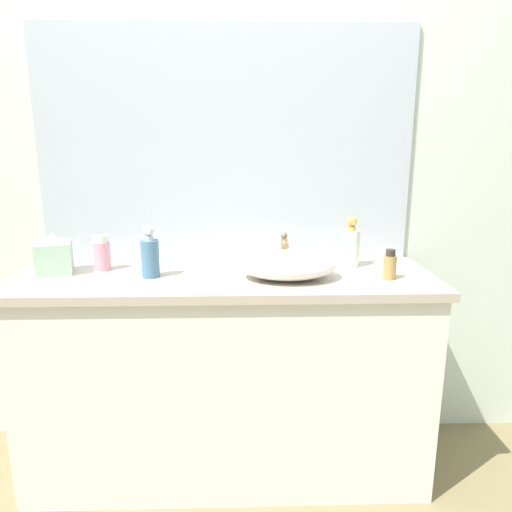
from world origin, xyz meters
TOP-DOWN VIEW (x-y plane):
  - bathroom_wall_rear at (0.00, 0.73)m, footprint 6.00×0.06m
  - vanity_counter at (0.09, 0.42)m, footprint 1.67×0.55m
  - wall_mirror_panel at (0.09, 0.69)m, footprint 1.62×0.01m
  - sink_basin at (0.34, 0.36)m, footprint 0.38×0.26m
  - faucet at (0.34, 0.51)m, footprint 0.03×0.12m
  - soap_dispenser at (-0.20, 0.39)m, footprint 0.07×0.07m
  - lotion_bottle at (-0.42, 0.50)m, footprint 0.07×0.07m
  - perfume_bottle at (0.62, 0.53)m, footprint 0.07×0.07m
  - spray_can at (0.73, 0.33)m, footprint 0.05×0.05m
  - tissue_box at (-0.60, 0.45)m, footprint 0.17×0.17m

SIDE VIEW (x-z plane):
  - vanity_counter at x=0.09m, z-range 0.00..0.89m
  - spray_can at x=0.73m, z-range 0.88..0.99m
  - sink_basin at x=0.34m, z-range 0.88..0.99m
  - lotion_bottle at x=-0.42m, z-range 0.88..1.03m
  - tissue_box at x=-0.60m, z-range 0.87..1.04m
  - soap_dispenser at x=-0.20m, z-range 0.87..1.07m
  - faucet at x=0.34m, z-range 0.90..1.05m
  - perfume_bottle at x=0.62m, z-range 0.87..1.08m
  - bathroom_wall_rear at x=0.00m, z-range 0.00..2.60m
  - wall_mirror_panel at x=0.09m, z-range 0.88..1.88m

